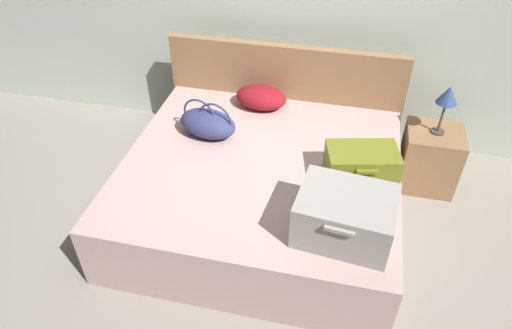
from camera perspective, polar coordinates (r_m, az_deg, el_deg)
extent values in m
plane|color=gray|center=(3.43, -1.00, -10.63)|extent=(12.00, 12.00, 0.00)
cube|color=#BC9993|center=(3.52, 0.51, -3.09)|extent=(1.99, 1.85, 0.51)
cube|color=olive|center=(4.14, 3.46, 8.17)|extent=(2.03, 0.08, 0.99)
cube|color=gray|center=(2.82, 10.85, -6.53)|extent=(0.61, 0.49, 0.26)
cube|color=#28282D|center=(2.79, 10.94, -5.97)|extent=(0.53, 0.43, 0.18)
cube|color=#B21E19|center=(2.69, 8.94, -4.76)|extent=(0.14, 0.11, 0.04)
cube|color=black|center=(2.74, 13.10, -4.13)|extent=(0.10, 0.09, 0.05)
cube|color=gray|center=(2.71, 11.22, -4.30)|extent=(0.61, 0.49, 0.04)
cube|color=gray|center=(2.56, 10.22, -8.06)|extent=(0.17, 0.04, 0.02)
cube|color=olive|center=(3.27, 12.78, -0.26)|extent=(0.53, 0.39, 0.18)
cube|color=#28282D|center=(3.25, 12.85, 0.10)|extent=(0.47, 0.35, 0.12)
cube|color=#99999E|center=(3.15, 11.70, 0.85)|extent=(0.12, 0.12, 0.05)
cube|color=olive|center=(3.20, 13.07, 1.30)|extent=(0.53, 0.39, 0.05)
cube|color=olive|center=(3.09, 13.54, -0.88)|extent=(0.15, 0.06, 0.02)
ellipsoid|color=navy|center=(3.60, -5.95, 5.03)|extent=(0.51, 0.37, 0.20)
torus|color=navy|center=(3.60, -6.96, 6.03)|extent=(0.28, 0.08, 0.28)
torus|color=navy|center=(3.54, -5.04, 5.53)|extent=(0.28, 0.08, 0.28)
ellipsoid|color=maroon|center=(3.93, 0.64, 8.25)|extent=(0.46, 0.33, 0.18)
cube|color=olive|center=(4.06, 20.54, 0.71)|extent=(0.44, 0.40, 0.52)
cylinder|color=#3F3833|center=(3.91, 21.42, 3.81)|extent=(0.10, 0.10, 0.01)
cylinder|color=#4C443D|center=(3.84, 21.89, 5.43)|extent=(0.02, 0.02, 0.25)
cone|color=navy|center=(3.74, 22.60, 7.91)|extent=(0.16, 0.16, 0.14)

